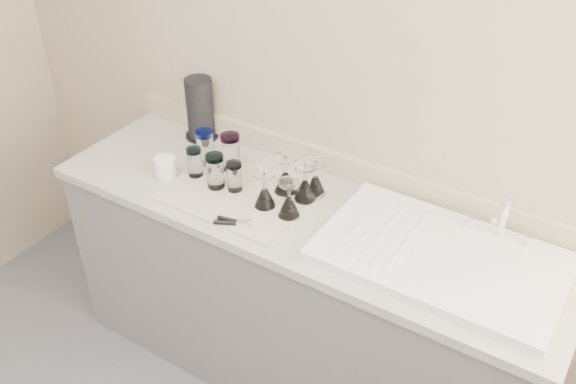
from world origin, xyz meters
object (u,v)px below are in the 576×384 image
Objects in this scene: tumbler_lavender at (234,176)px; goblet_extra at (315,183)px; goblet_back_right at (305,188)px; paper_towel_roll at (200,109)px; tumbler_teal at (205,147)px; tumbler_cyan at (231,152)px; tumbler_magenta at (195,162)px; sink_unit at (441,256)px; tumbler_blue at (215,171)px; goblet_front_right at (289,204)px; goblet_front_left at (265,195)px; can_opener at (233,222)px; white_mug at (165,167)px; goblet_back_left at (285,180)px.

goblet_extra reaches higher than tumbler_lavender.
paper_towel_roll reaches higher than goblet_back_right.
tumbler_teal is 0.96× the size of goblet_back_right.
tumbler_cyan is 1.07× the size of goblet_extra.
sink_unit is at bearing 2.15° from tumbler_magenta.
tumbler_cyan is 0.15m from tumbler_magenta.
tumbler_lavender is 0.47m from paper_towel_roll.
sink_unit is at bearing 3.82° from tumbler_blue.
paper_towel_roll is at bearing 155.36° from goblet_front_right.
tumbler_blue is (-0.92, -0.06, 0.06)m from sink_unit.
paper_towel_roll is (-0.54, 0.30, 0.08)m from goblet_front_left.
tumbler_blue is 0.98× the size of goblet_front_right.
can_opener is 0.44m from white_mug.
tumbler_teal and goblet_front_right have the same top height.
tumbler_lavender is 0.31m from white_mug.
goblet_back_left is (0.17, 0.10, -0.01)m from tumbler_lavender.
tumbler_lavender is 0.79× the size of goblet_back_right.
tumbler_teal is at bearing 165.59° from goblet_front_right.
goblet_front_left is at bearing 178.63° from goblet_front_right.
sink_unit reaches higher than goblet_back_left.
sink_unit reaches higher than tumbler_cyan.
goblet_back_left is at bearing -4.20° from tumbler_cyan.
tumbler_magenta is at bearing 169.82° from tumbler_blue.
paper_towel_roll reaches higher than tumbler_cyan.
tumbler_lavender is at bearing 17.21° from tumbler_blue.
can_opener is (0.32, -0.18, -0.05)m from tumbler_magenta.
tumbler_magenta is 0.78× the size of goblet_back_left.
paper_towel_roll reaches higher than tumbler_teal.
goblet_extra is at bearing 73.89° from goblet_back_right.
tumbler_cyan is at bearing -175.72° from goblet_extra.
paper_towel_roll reaches higher than white_mug.
white_mug is (-0.43, 0.12, 0.03)m from can_opener.
goblet_back_left is (-0.67, 0.06, 0.04)m from sink_unit.
tumbler_cyan reaches higher than goblet_front_right.
can_opener is 1.02× the size of white_mug.
tumbler_blue is 0.23m from white_mug.
can_opener is at bearing -132.25° from goblet_front_right.
tumbler_teal is 0.53× the size of paper_towel_roll.
tumbler_lavender reaches higher than can_opener.
tumbler_blue is at bearing 179.30° from goblet_front_right.
can_opener is (-0.14, -0.16, -0.04)m from goblet_front_right.
can_opener is (-0.05, -0.28, -0.04)m from goblet_back_left.
goblet_front_right is (0.10, -0.13, -0.00)m from goblet_back_left.
can_opener is at bearing -55.38° from tumbler_lavender.
sink_unit is 1.25m from paper_towel_roll.
paper_towel_roll is at bearing 138.23° from can_opener.
tumbler_teal reaches higher than tumbler_lavender.
paper_towel_roll is (-0.65, 0.18, 0.08)m from goblet_back_right.
tumbler_magenta is 0.84× the size of goblet_front_right.
goblet_back_right reaches higher than white_mug.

